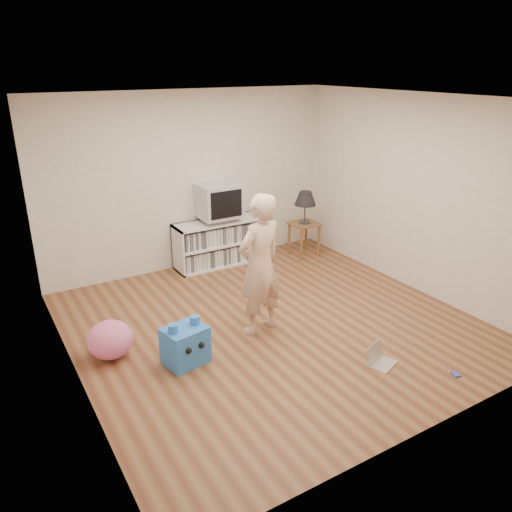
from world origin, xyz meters
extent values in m
plane|color=brown|center=(0.00, 0.00, 0.00)|extent=(4.50, 4.50, 0.00)
cube|color=beige|center=(0.00, 2.25, 1.30)|extent=(4.50, 0.02, 2.60)
cube|color=beige|center=(0.00, -2.25, 1.30)|extent=(4.50, 0.02, 2.60)
cube|color=beige|center=(-2.25, 0.00, 1.30)|extent=(0.02, 4.50, 2.60)
cube|color=beige|center=(2.25, 0.00, 1.30)|extent=(0.02, 4.50, 2.60)
cube|color=white|center=(0.00, 0.00, 2.60)|extent=(4.50, 4.50, 0.01)
cube|color=white|center=(0.33, 2.23, 0.35)|extent=(1.40, 0.03, 0.70)
cube|color=white|center=(-0.35, 2.02, 0.35)|extent=(0.03, 0.45, 0.70)
cube|color=white|center=(1.02, 2.02, 0.35)|extent=(0.03, 0.45, 0.70)
cube|color=white|center=(0.33, 2.02, 0.01)|extent=(1.40, 0.45, 0.03)
cube|color=white|center=(0.33, 2.02, 0.35)|extent=(1.34, 0.45, 0.03)
cube|color=white|center=(0.33, 2.02, 0.68)|extent=(1.40, 0.45, 0.03)
cube|color=silver|center=(0.33, 2.02, 0.35)|extent=(1.26, 0.36, 0.64)
cube|color=gray|center=(0.33, 2.02, 0.73)|extent=(0.45, 0.35, 0.07)
cube|color=#AEAEB3|center=(0.33, 2.02, 1.02)|extent=(0.60, 0.52, 0.50)
cube|color=black|center=(0.33, 1.75, 1.02)|extent=(0.50, 0.01, 0.40)
cylinder|color=brown|center=(1.50, 1.48, 0.26)|extent=(0.04, 0.04, 0.52)
cylinder|color=brown|center=(1.84, 1.48, 0.26)|extent=(0.04, 0.04, 0.52)
cylinder|color=brown|center=(1.50, 1.82, 0.26)|extent=(0.04, 0.04, 0.52)
cylinder|color=brown|center=(1.84, 1.82, 0.26)|extent=(0.04, 0.04, 0.52)
cube|color=brown|center=(1.67, 1.65, 0.54)|extent=(0.42, 0.42, 0.03)
cylinder|color=#333333|center=(1.67, 1.65, 0.56)|extent=(0.18, 0.18, 0.02)
cylinder|color=#333333|center=(1.67, 1.65, 0.74)|extent=(0.02, 0.02, 0.32)
imported|color=beige|center=(-0.21, -0.06, 0.83)|extent=(0.67, 0.51, 1.65)
cube|color=silver|center=(0.52, -1.34, 0.01)|extent=(0.35, 0.30, 0.01)
cube|color=silver|center=(0.49, -1.24, 0.11)|extent=(0.30, 0.16, 0.19)
cube|color=black|center=(0.49, -1.24, 0.11)|extent=(0.26, 0.13, 0.16)
cube|color=#4150AE|center=(1.01, -1.85, 0.01)|extent=(0.08, 0.10, 0.02)
cube|color=blue|center=(-1.22, -0.23, 0.20)|extent=(0.48, 0.41, 0.40)
cylinder|color=blue|center=(-1.35, -0.25, 0.45)|extent=(0.10, 0.10, 0.09)
cylinder|color=blue|center=(-1.09, -0.20, 0.45)|extent=(0.10, 0.10, 0.09)
sphere|color=black|center=(-1.26, -0.41, 0.25)|extent=(0.07, 0.07, 0.07)
sphere|color=black|center=(-1.11, -0.38, 0.25)|extent=(0.07, 0.07, 0.07)
ellipsoid|color=pink|center=(-1.86, 0.28, 0.20)|extent=(0.63, 0.63, 0.41)
camera|label=1|loc=(-2.90, -4.45, 2.96)|focal=35.00mm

